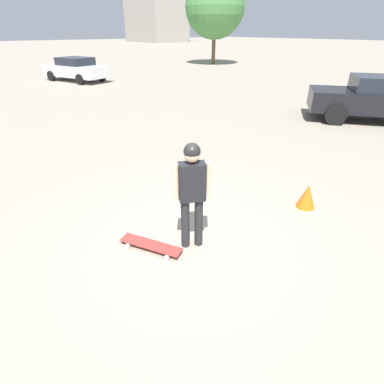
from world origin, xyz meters
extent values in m
plane|color=gray|center=(0.00, 0.00, 0.00)|extent=(220.00, 220.00, 0.00)
cylinder|color=#262628|center=(0.05, 0.09, 0.41)|extent=(0.13, 0.13, 0.81)
cylinder|color=#262628|center=(-0.05, -0.09, 0.41)|extent=(0.13, 0.13, 0.81)
cube|color=black|center=(0.00, 0.00, 1.09)|extent=(0.35, 0.42, 0.56)
cylinder|color=beige|center=(0.11, 0.20, 1.10)|extent=(0.08, 0.08, 0.53)
cylinder|color=beige|center=(-0.11, -0.20, 1.10)|extent=(0.08, 0.08, 0.53)
sphere|color=beige|center=(0.00, 0.00, 1.50)|extent=(0.22, 0.22, 0.22)
sphere|color=black|center=(0.00, 0.00, 1.54)|extent=(0.23, 0.23, 0.23)
cube|color=#A5332D|center=(0.31, 0.56, 0.08)|extent=(0.98, 0.66, 0.01)
cylinder|color=silver|center=(0.54, 0.83, 0.04)|extent=(0.08, 0.06, 0.08)
cylinder|color=silver|center=(0.66, 0.60, 0.04)|extent=(0.08, 0.06, 0.08)
cylinder|color=silver|center=(-0.05, 0.51, 0.04)|extent=(0.08, 0.06, 0.08)
cylinder|color=silver|center=(0.07, 0.29, 0.04)|extent=(0.08, 0.06, 0.08)
cube|color=black|center=(1.56, -9.60, 0.71)|extent=(4.63, 4.10, 0.70)
cube|color=#1E232D|center=(1.47, -9.67, 1.30)|extent=(2.56, 2.48, 0.50)
cylinder|color=black|center=(2.13, -8.06, 0.36)|extent=(0.69, 0.59, 0.71)
cylinder|color=black|center=(3.20, -9.48, 0.36)|extent=(0.69, 0.59, 0.71)
cube|color=silver|center=(17.86, -4.62, 0.64)|extent=(4.89, 3.07, 0.67)
cube|color=#1E232D|center=(17.76, -4.66, 1.20)|extent=(2.44, 2.11, 0.45)
cylinder|color=black|center=(18.94, -3.36, 0.31)|extent=(0.64, 0.38, 0.61)
cylinder|color=black|center=(19.48, -4.98, 0.31)|extent=(0.64, 0.38, 0.61)
cylinder|color=black|center=(16.25, -4.26, 0.31)|extent=(0.64, 0.38, 0.61)
cylinder|color=black|center=(16.79, -5.88, 0.31)|extent=(0.64, 0.38, 0.61)
cylinder|color=brown|center=(20.41, -18.80, 1.45)|extent=(0.34, 0.34, 2.90)
sphere|color=#478442|center=(20.41, -18.80, 4.78)|extent=(5.36, 5.36, 5.36)
cone|color=orange|center=(-0.44, -2.37, 0.23)|extent=(0.34, 0.34, 0.46)
camera|label=1|loc=(-2.90, 2.30, 2.94)|focal=28.00mm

